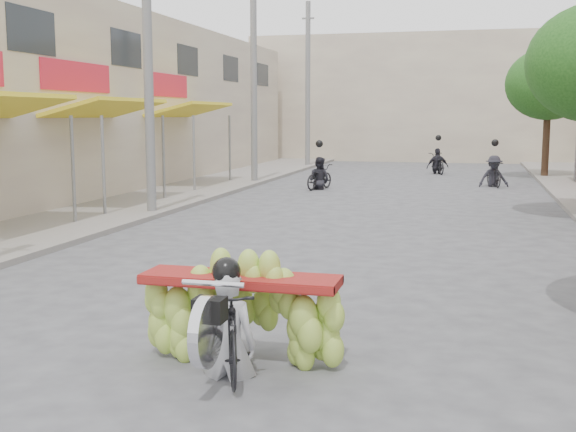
# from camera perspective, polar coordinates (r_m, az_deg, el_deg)

# --- Properties ---
(sidewalk_left) EXTENTS (4.00, 60.00, 0.12)m
(sidewalk_left) POSITION_cam_1_polar(r_m,az_deg,el_deg) (22.26, -11.17, 1.38)
(sidewalk_left) COLOR gray
(sidewalk_left) RESTS_ON ground
(far_building) EXTENTS (20.00, 6.00, 7.00)m
(far_building) POSITION_cam_1_polar(r_m,az_deg,el_deg) (43.03, 11.11, 9.08)
(far_building) COLOR #BDAE96
(far_building) RESTS_ON ground
(utility_pole_mid) EXTENTS (0.60, 0.24, 8.00)m
(utility_pole_mid) POSITION_cam_1_polar(r_m,az_deg,el_deg) (18.78, -11.01, 12.32)
(utility_pole_mid) COLOR slate
(utility_pole_mid) RESTS_ON ground
(utility_pole_far) EXTENTS (0.60, 0.24, 8.00)m
(utility_pole_far) POSITION_cam_1_polar(r_m,az_deg,el_deg) (27.18, -2.72, 11.06)
(utility_pole_far) COLOR slate
(utility_pole_far) RESTS_ON ground
(utility_pole_back) EXTENTS (0.60, 0.24, 8.00)m
(utility_pole_back) POSITION_cam_1_polar(r_m,az_deg,el_deg) (35.87, 1.57, 10.31)
(utility_pole_back) COLOR slate
(utility_pole_back) RESTS_ON ground
(street_tree_far) EXTENTS (3.40, 3.40, 5.25)m
(street_tree_far) POSITION_cam_1_polar(r_m,az_deg,el_deg) (31.09, 19.91, 9.76)
(street_tree_far) COLOR #3A2719
(street_tree_far) RESTS_ON ground
(banana_motorbike) EXTENTS (2.20, 1.78, 1.98)m
(banana_motorbike) POSITION_cam_1_polar(r_m,az_deg,el_deg) (7.30, -4.26, -6.94)
(banana_motorbike) COLOR black
(banana_motorbike) RESTS_ON ground
(bg_motorbike_a) EXTENTS (1.00, 1.63, 1.95)m
(bg_motorbike_a) POSITION_cam_1_polar(r_m,az_deg,el_deg) (25.05, 2.48, 3.85)
(bg_motorbike_a) COLOR black
(bg_motorbike_a) RESTS_ON ground
(bg_motorbike_b) EXTENTS (1.17, 1.65, 1.95)m
(bg_motorbike_b) POSITION_cam_1_polar(r_m,az_deg,el_deg) (26.93, 15.98, 4.06)
(bg_motorbike_b) COLOR black
(bg_motorbike_b) RESTS_ON ground
(bg_motorbike_c) EXTENTS (1.09, 1.72, 1.95)m
(bg_motorbike_c) POSITION_cam_1_polar(r_m,az_deg,el_deg) (32.33, 11.76, 4.68)
(bg_motorbike_c) COLOR black
(bg_motorbike_c) RESTS_ON ground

